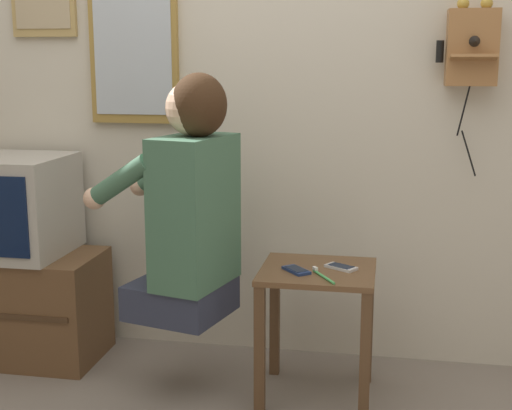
% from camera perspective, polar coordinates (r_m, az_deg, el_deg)
% --- Properties ---
extents(wall_back, '(6.80, 0.05, 2.55)m').
position_cam_1_polar(wall_back, '(3.25, -1.13, 10.17)').
color(wall_back, beige).
rests_on(wall_back, ground_plane).
extents(side_table, '(0.45, 0.42, 0.54)m').
position_cam_1_polar(side_table, '(2.88, 4.92, -7.63)').
color(side_table, brown).
rests_on(side_table, ground_plane).
extents(person, '(0.59, 0.49, 0.97)m').
position_cam_1_polar(person, '(2.80, -5.37, 0.11)').
color(person, '#2D3347').
rests_on(person, ground_plane).
extents(tv_stand, '(0.76, 0.42, 0.49)m').
position_cam_1_polar(tv_stand, '(3.49, -18.43, -7.59)').
color(tv_stand, brown).
rests_on(tv_stand, ground_plane).
extents(television, '(0.46, 0.47, 0.44)m').
position_cam_1_polar(television, '(3.37, -18.75, -0.04)').
color(television, '#ADA89E').
rests_on(television, tv_stand).
extents(wall_phone_antique, '(0.25, 0.19, 0.73)m').
position_cam_1_polar(wall_phone_antique, '(3.11, 16.88, 12.03)').
color(wall_phone_antique, '#9E6B3D').
extents(wall_mirror, '(0.41, 0.04, 0.80)m').
position_cam_1_polar(wall_mirror, '(3.34, -9.80, 13.33)').
color(wall_mirror, olive).
extents(cell_phone_held, '(0.13, 0.13, 0.01)m').
position_cam_1_polar(cell_phone_held, '(2.79, 3.24, -5.22)').
color(cell_phone_held, navy).
rests_on(cell_phone_held, side_table).
extents(cell_phone_spare, '(0.14, 0.12, 0.01)m').
position_cam_1_polar(cell_phone_spare, '(2.85, 6.82, -4.96)').
color(cell_phone_spare, silver).
rests_on(cell_phone_spare, side_table).
extents(toothbrush, '(0.10, 0.16, 0.02)m').
position_cam_1_polar(toothbrush, '(2.73, 5.32, -5.61)').
color(toothbrush, '#4CBF66').
rests_on(toothbrush, side_table).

